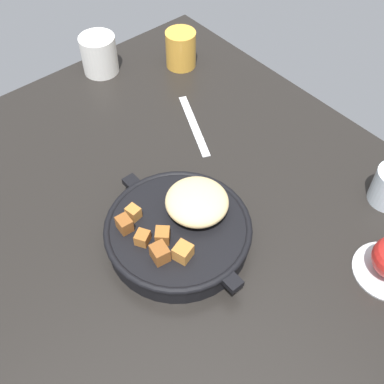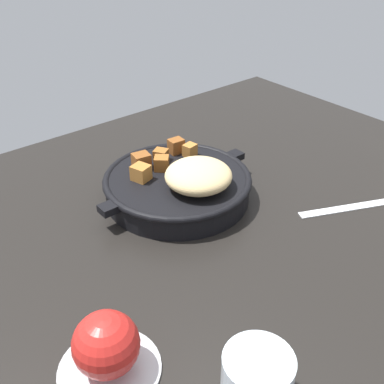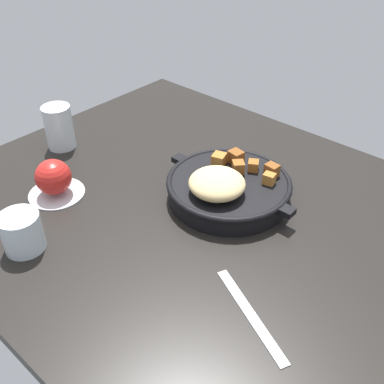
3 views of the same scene
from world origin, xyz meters
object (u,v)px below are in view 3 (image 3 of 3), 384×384
butter_knife (250,314)px  water_glass_short (22,232)px  cast_iron_skillet (228,186)px  red_apple (53,177)px  water_glass_tall (59,127)px

butter_knife → water_glass_short: (37.61, 14.06, 3.28)cm
cast_iron_skillet → red_apple: cast_iron_skillet is taller
butter_knife → water_glass_tall: 62.68cm
butter_knife → water_glass_short: bearing=45.2°
water_glass_tall → butter_knife: bearing=170.3°
butter_knife → cast_iron_skillet: bearing=-20.2°
water_glass_short → water_glass_tall: bearing=-45.8°
butter_knife → red_apple: bearing=26.4°
cast_iron_skillet → water_glass_tall: size_ratio=2.85×
cast_iron_skillet → water_glass_short: (17.46, 34.15, 0.46)cm
cast_iron_skillet → water_glass_tall: bearing=13.0°
water_glass_short → butter_knife: bearing=-159.5°
butter_knife → water_glass_short: water_glass_short is taller
red_apple → butter_knife: (-46.71, -1.40, -3.98)cm
red_apple → butter_knife: size_ratio=0.38×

